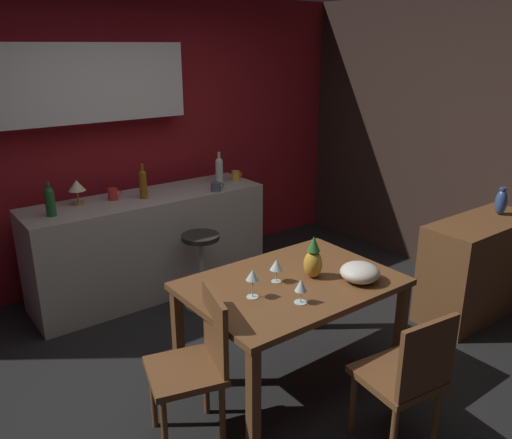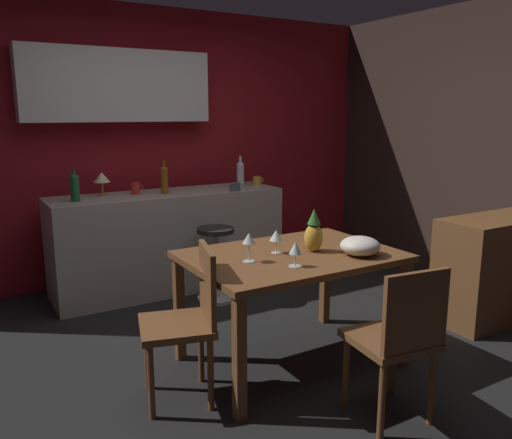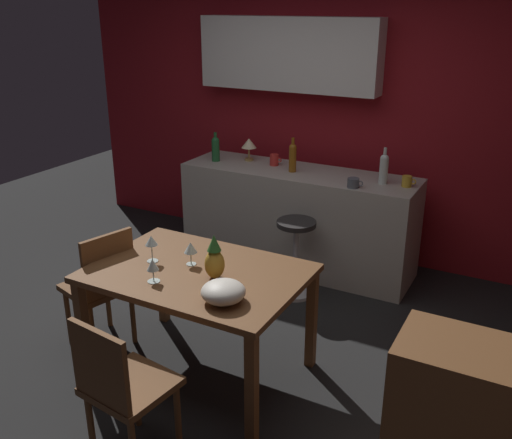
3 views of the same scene
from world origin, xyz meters
The scene contains 21 objects.
ground_plane centered at (0.00, 0.00, 0.00)m, with size 9.00×9.00×0.00m, color black.
wall_kitchen_back centered at (-0.06, 2.08, 1.41)m, with size 5.20×0.33×2.60m.
wall_side_right centered at (2.55, 0.30, 1.30)m, with size 0.10×4.40×2.60m, color #33231E.
dining_table centered at (0.13, -0.24, 0.66)m, with size 1.31×0.92×0.74m.
kitchen_counter centered at (0.00, 1.56, 0.45)m, with size 2.10×0.60×0.90m, color #B2ADA3.
sideboard_cabinet centered at (1.99, -0.44, 0.41)m, with size 1.10×0.44×0.82m, color brown.
chair_near_window centered at (-0.62, -0.30, 0.49)m, with size 0.49×0.49×0.89m.
chair_by_doorway centered at (0.22, -1.08, 0.48)m, with size 0.45×0.45×0.86m.
bar_stool centered at (0.22, 1.04, 0.35)m, with size 0.34×0.34×0.65m.
wine_glass_left centered at (-0.20, -0.26, 0.88)m, with size 0.08×0.08×0.18m.
wine_glass_right centered at (-0.02, -0.48, 0.84)m, with size 0.08×0.08×0.15m.
wine_glass_center centered at (0.05, -0.18, 0.85)m, with size 0.08×0.08×0.15m.
pineapple_centerpiece centered at (0.28, -0.27, 0.86)m, with size 0.12×0.12×0.28m.
fruit_bowl centered at (0.47, -0.49, 0.80)m, with size 0.25×0.25×0.12m, color beige.
wine_bottle_amber centered at (-0.04, 1.51, 1.04)m, with size 0.06×0.06×0.30m.
wine_bottle_clear centered at (0.75, 1.55, 1.04)m, with size 0.07×0.07×0.30m.
wine_bottle_green centered at (-0.82, 1.50, 1.03)m, with size 0.07×0.07×0.27m.
cup_slate centered at (0.58, 1.33, 0.94)m, with size 0.13×0.09×0.08m.
cup_mustard centered at (0.95, 1.56, 0.94)m, with size 0.11×0.08×0.09m.
cup_red centered at (-0.27, 1.62, 0.95)m, with size 0.11×0.08×0.10m.
counter_lamp centered at (-0.56, 1.66, 1.05)m, with size 0.14×0.14×0.21m.
Camera 2 is at (-1.68, -2.83, 1.61)m, focal length 36.19 mm.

